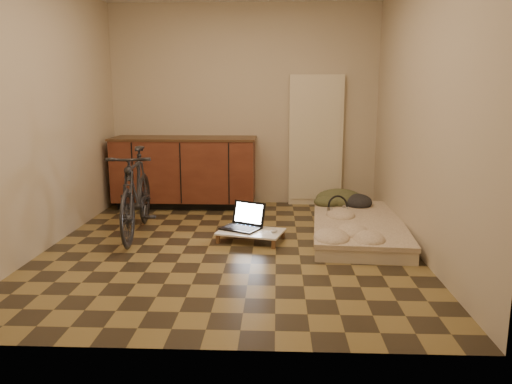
{
  "coord_description": "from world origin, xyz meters",
  "views": [
    {
      "loc": [
        0.44,
        -4.65,
        1.47
      ],
      "look_at": [
        0.25,
        -0.04,
        0.55
      ],
      "focal_mm": 35.0,
      "sensor_mm": 36.0,
      "label": 1
    }
  ],
  "objects_px": {
    "futon": "(358,227)",
    "lap_desk": "(251,232)",
    "bicycle": "(136,188)",
    "laptop": "(243,223)"
  },
  "relations": [
    {
      "from": "futon",
      "to": "lap_desk",
      "type": "bearing_deg",
      "value": -161.34
    },
    {
      "from": "bicycle",
      "to": "lap_desk",
      "type": "relative_size",
      "value": 2.16
    },
    {
      "from": "bicycle",
      "to": "futon",
      "type": "bearing_deg",
      "value": -2.09
    },
    {
      "from": "futon",
      "to": "lap_desk",
      "type": "height_order",
      "value": "futon"
    },
    {
      "from": "bicycle",
      "to": "futon",
      "type": "height_order",
      "value": "bicycle"
    },
    {
      "from": "laptop",
      "to": "futon",
      "type": "bearing_deg",
      "value": 36.09
    },
    {
      "from": "bicycle",
      "to": "lap_desk",
      "type": "height_order",
      "value": "bicycle"
    },
    {
      "from": "lap_desk",
      "to": "bicycle",
      "type": "bearing_deg",
      "value": -172.63
    },
    {
      "from": "lap_desk",
      "to": "futon",
      "type": "bearing_deg",
      "value": 29.28
    },
    {
      "from": "bicycle",
      "to": "laptop",
      "type": "height_order",
      "value": "bicycle"
    }
  ]
}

